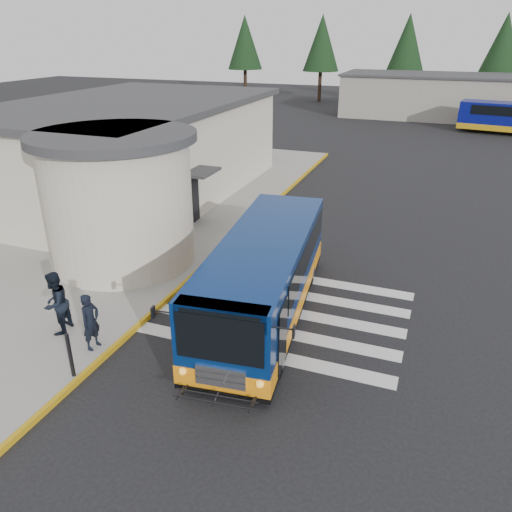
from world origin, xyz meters
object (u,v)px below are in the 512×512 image
(pedestrian_a, at_px, (91,322))
(pedestrian_b, at_px, (56,303))
(transit_bus, at_px, (264,280))
(bollard, at_px, (70,355))

(pedestrian_a, xyz_separation_m, pedestrian_b, (-1.41, 0.30, 0.13))
(pedestrian_b, bearing_deg, pedestrian_a, 68.47)
(transit_bus, distance_m, pedestrian_a, 5.08)
(pedestrian_b, bearing_deg, transit_bus, 112.26)
(transit_bus, height_order, bollard, transit_bus)
(transit_bus, relative_size, bollard, 7.56)
(pedestrian_b, distance_m, bollard, 2.32)
(transit_bus, bearing_deg, bollard, -132.30)
(bollard, bearing_deg, pedestrian_b, 138.24)
(pedestrian_a, relative_size, pedestrian_b, 0.87)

